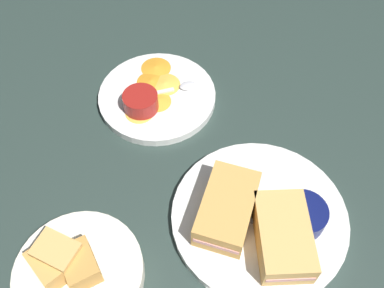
{
  "coord_description": "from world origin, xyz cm",
  "views": [
    {
      "loc": [
        -37.25,
        4.52,
        64.19
      ],
      "look_at": [
        6.62,
        3.53,
        3.0
      ],
      "focal_mm": 40.68,
      "sensor_mm": 36.0,
      "label": 1
    }
  ],
  "objects_px": {
    "plate_sandwich_main": "(259,217)",
    "ramekin_light_gravy": "(141,101)",
    "spoon_by_gravy_ramekin": "(181,87)",
    "bread_basket_rear": "(76,271)",
    "ramekin_dark_sauce": "(303,215)",
    "sandwich_half_far": "(283,236)",
    "plate_chips_companion": "(157,97)",
    "sandwich_half_near": "(227,208)",
    "spoon_by_dark_ramekin": "(264,220)"
  },
  "relations": [
    {
      "from": "ramekin_dark_sauce",
      "to": "ramekin_light_gravy",
      "type": "distance_m",
      "value": 0.35
    },
    {
      "from": "ramekin_light_gravy",
      "to": "bread_basket_rear",
      "type": "relative_size",
      "value": 0.35
    },
    {
      "from": "plate_sandwich_main",
      "to": "sandwich_half_far",
      "type": "distance_m",
      "value": 0.06
    },
    {
      "from": "sandwich_half_near",
      "to": "sandwich_half_far",
      "type": "xyz_separation_m",
      "value": [
        -0.05,
        -0.08,
        0.0
      ]
    },
    {
      "from": "sandwich_half_near",
      "to": "ramekin_dark_sauce",
      "type": "distance_m",
      "value": 0.12
    },
    {
      "from": "spoon_by_gravy_ramekin",
      "to": "bread_basket_rear",
      "type": "xyz_separation_m",
      "value": [
        -0.36,
        0.16,
        0.0
      ]
    },
    {
      "from": "plate_sandwich_main",
      "to": "ramekin_dark_sauce",
      "type": "xyz_separation_m",
      "value": [
        -0.01,
        -0.06,
        0.03
      ]
    },
    {
      "from": "ramekin_dark_sauce",
      "to": "plate_chips_companion",
      "type": "bearing_deg",
      "value": 40.35
    },
    {
      "from": "plate_sandwich_main",
      "to": "ramekin_light_gravy",
      "type": "relative_size",
      "value": 4.3
    },
    {
      "from": "ramekin_dark_sauce",
      "to": "spoon_by_dark_ramekin",
      "type": "bearing_deg",
      "value": 90.4
    },
    {
      "from": "plate_sandwich_main",
      "to": "spoon_by_dark_ramekin",
      "type": "height_order",
      "value": "spoon_by_dark_ramekin"
    },
    {
      "from": "plate_sandwich_main",
      "to": "sandwich_half_far",
      "type": "xyz_separation_m",
      "value": [
        -0.05,
        -0.03,
        0.03
      ]
    },
    {
      "from": "plate_sandwich_main",
      "to": "sandwich_half_near",
      "type": "bearing_deg",
      "value": 89.08
    },
    {
      "from": "sandwich_half_far",
      "to": "spoon_by_gravy_ramekin",
      "type": "relative_size",
      "value": 1.35
    },
    {
      "from": "plate_sandwich_main",
      "to": "ramekin_dark_sauce",
      "type": "distance_m",
      "value": 0.07
    },
    {
      "from": "sandwich_half_far",
      "to": "spoon_by_gravy_ramekin",
      "type": "xyz_separation_m",
      "value": [
        0.32,
        0.15,
        -0.02
      ]
    },
    {
      "from": "plate_sandwich_main",
      "to": "ramekin_light_gravy",
      "type": "bearing_deg",
      "value": 40.95
    },
    {
      "from": "ramekin_dark_sauce",
      "to": "spoon_by_dark_ramekin",
      "type": "xyz_separation_m",
      "value": [
        -0.0,
        0.06,
        -0.02
      ]
    },
    {
      "from": "ramekin_light_gravy",
      "to": "bread_basket_rear",
      "type": "bearing_deg",
      "value": 165.69
    },
    {
      "from": "spoon_by_gravy_ramekin",
      "to": "bread_basket_rear",
      "type": "bearing_deg",
      "value": 156.73
    },
    {
      "from": "sandwich_half_far",
      "to": "bread_basket_rear",
      "type": "xyz_separation_m",
      "value": [
        -0.04,
        0.3,
        -0.02
      ]
    },
    {
      "from": "plate_sandwich_main",
      "to": "bread_basket_rear",
      "type": "bearing_deg",
      "value": 107.26
    },
    {
      "from": "plate_sandwich_main",
      "to": "bread_basket_rear",
      "type": "xyz_separation_m",
      "value": [
        -0.09,
        0.28,
        0.02
      ]
    },
    {
      "from": "plate_chips_companion",
      "to": "ramekin_light_gravy",
      "type": "relative_size",
      "value": 3.47
    },
    {
      "from": "ramekin_light_gravy",
      "to": "sandwich_half_near",
      "type": "bearing_deg",
      "value": -147.56
    },
    {
      "from": "ramekin_light_gravy",
      "to": "bread_basket_rear",
      "type": "height_order",
      "value": "bread_basket_rear"
    },
    {
      "from": "sandwich_half_far",
      "to": "ramekin_dark_sauce",
      "type": "distance_m",
      "value": 0.05
    },
    {
      "from": "sandwich_half_far",
      "to": "sandwich_half_near",
      "type": "bearing_deg",
      "value": 59.08
    },
    {
      "from": "sandwich_half_near",
      "to": "ramekin_light_gravy",
      "type": "xyz_separation_m",
      "value": [
        0.23,
        0.14,
        -0.01
      ]
    },
    {
      "from": "ramekin_dark_sauce",
      "to": "ramekin_light_gravy",
      "type": "bearing_deg",
      "value": 47.44
    },
    {
      "from": "spoon_by_dark_ramekin",
      "to": "spoon_by_gravy_ramekin",
      "type": "xyz_separation_m",
      "value": [
        0.29,
        0.13,
        0.0
      ]
    },
    {
      "from": "plate_sandwich_main",
      "to": "bread_basket_rear",
      "type": "height_order",
      "value": "bread_basket_rear"
    },
    {
      "from": "bread_basket_rear",
      "to": "ramekin_light_gravy",
      "type": "bearing_deg",
      "value": -14.31
    },
    {
      "from": "plate_sandwich_main",
      "to": "spoon_by_gravy_ramekin",
      "type": "xyz_separation_m",
      "value": [
        0.27,
        0.12,
        0.01
      ]
    },
    {
      "from": "plate_sandwich_main",
      "to": "sandwich_half_far",
      "type": "relative_size",
      "value": 2.1
    },
    {
      "from": "spoon_by_dark_ramekin",
      "to": "ramekin_dark_sauce",
      "type": "bearing_deg",
      "value": -89.6
    },
    {
      "from": "spoon_by_dark_ramekin",
      "to": "ramekin_light_gravy",
      "type": "xyz_separation_m",
      "value": [
        0.24,
        0.2,
        0.01
      ]
    },
    {
      "from": "plate_chips_companion",
      "to": "bread_basket_rear",
      "type": "bearing_deg",
      "value": 162.7
    },
    {
      "from": "ramekin_light_gravy",
      "to": "bread_basket_rear",
      "type": "distance_m",
      "value": 0.32
    },
    {
      "from": "ramekin_light_gravy",
      "to": "spoon_by_gravy_ramekin",
      "type": "relative_size",
      "value": 0.66
    },
    {
      "from": "ramekin_dark_sauce",
      "to": "spoon_by_dark_ramekin",
      "type": "distance_m",
      "value": 0.06
    },
    {
      "from": "plate_sandwich_main",
      "to": "bread_basket_rear",
      "type": "distance_m",
      "value": 0.29
    },
    {
      "from": "plate_sandwich_main",
      "to": "ramekin_dark_sauce",
      "type": "height_order",
      "value": "ramekin_dark_sauce"
    },
    {
      "from": "plate_sandwich_main",
      "to": "sandwich_half_near",
      "type": "distance_m",
      "value": 0.06
    },
    {
      "from": "sandwich_half_far",
      "to": "plate_chips_companion",
      "type": "distance_m",
      "value": 0.37
    },
    {
      "from": "sandwich_half_near",
      "to": "sandwich_half_far",
      "type": "relative_size",
      "value": 1.11
    },
    {
      "from": "sandwich_half_near",
      "to": "spoon_by_dark_ramekin",
      "type": "height_order",
      "value": "sandwich_half_near"
    },
    {
      "from": "plate_chips_companion",
      "to": "ramekin_light_gravy",
      "type": "height_order",
      "value": "ramekin_light_gravy"
    },
    {
      "from": "plate_chips_companion",
      "to": "spoon_by_gravy_ramekin",
      "type": "distance_m",
      "value": 0.05
    },
    {
      "from": "sandwich_half_far",
      "to": "ramekin_dark_sauce",
      "type": "xyz_separation_m",
      "value": [
        0.04,
        -0.04,
        -0.01
      ]
    }
  ]
}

